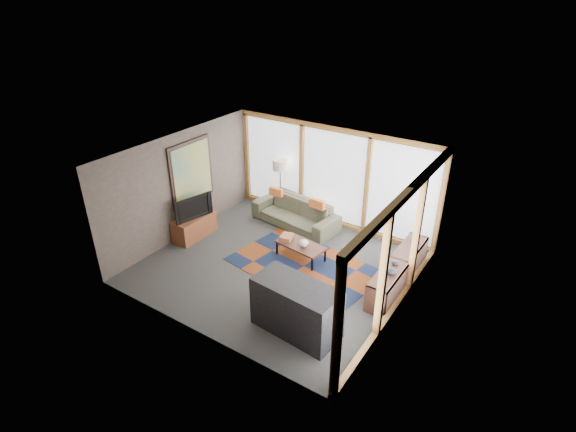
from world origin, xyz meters
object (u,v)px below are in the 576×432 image
Objects in this scene: sofa at (295,213)px; tv_console at (195,226)px; floor_lamp at (280,188)px; television at (192,207)px; bookshelf at (398,272)px; coffee_table at (301,251)px; bar_counter at (296,308)px.

tv_console is (-1.75, -1.87, -0.06)m from sofa.
floor_lamp is 2.44m from television.
bookshelf is at bearing -9.48° from sofa.
floor_lamp is 1.42× the size of coffee_table.
bar_counter is (3.88, -1.45, 0.22)m from tv_console.
sofa reaches higher than bookshelf.
tv_console is (-1.09, -2.15, -0.50)m from floor_lamp.
television is at bearing -124.27° from sofa.
tv_console is at bearing -169.75° from bookshelf.
television is at bearing -166.49° from coffee_table.
sofa is at bearing 46.99° from tv_console.
sofa is 2.63m from television.
sofa is 0.84m from floor_lamp.
bar_counter reaches higher than sofa.
coffee_table is at bearing -43.93° from floor_lamp.
sofa is 3.95m from bar_counter.
floor_lamp is 4.57m from bar_counter.
television is (-2.68, -0.64, 0.66)m from coffee_table.
tv_console is (-2.70, -0.61, 0.10)m from coffee_table.
floor_lamp reaches higher than bar_counter.
television reaches higher than sofa.
tv_console is (-4.90, -0.89, -0.02)m from bookshelf.
bar_counter is at bearing -113.55° from bookshelf.
television reaches higher than bookshelf.
television is at bearing 164.78° from bar_counter.
floor_lamp is at bearing 63.23° from tv_console.
bookshelf is 2.40× the size of television.
television reaches higher than coffee_table.
sofa is at bearing 162.62° from bookshelf.
bookshelf is 2.15× the size of tv_console.
floor_lamp is at bearing 161.56° from bookshelf.
tv_console is 1.12× the size of television.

